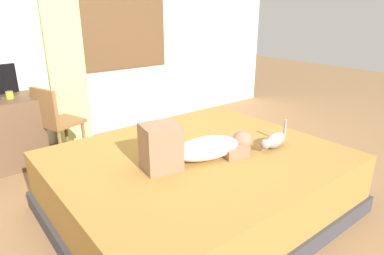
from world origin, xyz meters
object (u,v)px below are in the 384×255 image
Objects in this scene: bed at (198,183)px; person_lying at (195,147)px; chair_by_desk at (55,119)px; cat at (274,140)px; cup at (10,95)px.

bed is 2.38× the size of person_lying.
chair_by_desk is at bearing 110.48° from bed.
chair_by_desk is (-0.52, 1.73, -0.12)m from person_lying.
cat is 4.68× the size of cup.
person_lying is (-0.09, -0.08, 0.37)m from bed.
bed is 2.19m from cup.
person_lying is 1.10× the size of chair_by_desk.
chair_by_desk is at bearing 121.62° from cat.
chair_by_desk reaches higher than cup.
cup is at bearing 125.01° from cat.
bed is at bearing 152.86° from cat.
bed is 2.61× the size of chair_by_desk.
chair_by_desk is at bearing 106.78° from person_lying.
cat is at bearing -54.99° from cup.
cup is (-0.96, 1.90, 0.53)m from bed.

